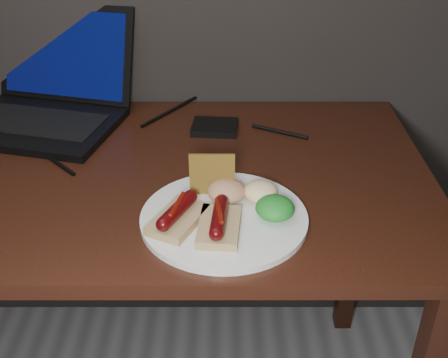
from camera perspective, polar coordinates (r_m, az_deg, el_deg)
desk at (r=1.24m, az=-12.58°, el=-2.68°), size 1.40×0.70×0.75m
laptop at (r=1.43m, az=-17.41°, el=7.84°), size 0.43×0.42×0.25m
hard_drive at (r=1.33m, az=-0.95°, el=5.27°), size 0.11×0.09×0.02m
desk_cables at (r=1.34m, az=-13.79°, el=4.50°), size 1.03×0.41×0.01m
plate at (r=1.01m, az=0.00°, el=-3.98°), size 0.36×0.36×0.01m
bread_sausage_left at (r=0.98m, az=-4.73°, el=-3.71°), size 0.11×0.13×0.04m
bread_sausage_center at (r=0.96m, az=-0.50°, el=-4.44°), size 0.08×0.12×0.04m
crispbread at (r=1.05m, az=-1.22°, el=0.47°), size 0.08×0.01×0.08m
salad_greens at (r=1.00m, az=5.20°, el=-2.96°), size 0.07×0.07×0.04m
salsa_mound at (r=1.04m, az=0.26°, el=-1.22°), size 0.07×0.07×0.04m
coleslaw_mound at (r=1.04m, az=3.74°, el=-1.30°), size 0.06×0.06×0.04m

